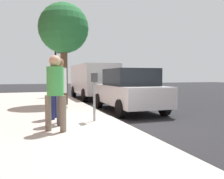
{
  "coord_description": "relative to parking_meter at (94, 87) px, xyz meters",
  "views": [
    {
      "loc": [
        -6.32,
        2.55,
        1.48
      ],
      "look_at": [
        0.5,
        0.18,
        1.07
      ],
      "focal_mm": 38.32,
      "sensor_mm": 36.0,
      "label": 1
    }
  ],
  "objects": [
    {
      "name": "parked_van_far",
      "position": [
        8.16,
        -2.09,
        0.09
      ],
      "size": [
        5.2,
        2.12,
        2.18
      ],
      "color": "silver",
      "rests_on": "ground_plane"
    },
    {
      "name": "pedestrian_bystander",
      "position": [
        -0.98,
        1.22,
        0.06
      ],
      "size": [
        0.4,
        0.47,
        1.82
      ],
      "rotation": [
        0.0,
        0.0,
        -0.61
      ],
      "color": "#726656",
      "rests_on": "sidewalk_slab"
    },
    {
      "name": "sidewalk_slab",
      "position": [
        -0.45,
        2.26,
        -1.09
      ],
      "size": [
        28.0,
        6.0,
        0.15
      ],
      "primitive_type": "cube",
      "color": "#B7B2A8",
      "rests_on": "ground_plane"
    },
    {
      "name": "parking_officer",
      "position": [
        0.8,
        1.09,
        -0.03
      ],
      "size": [
        0.5,
        0.37,
        1.7
      ],
      "rotation": [
        0.0,
        0.0,
        -1.92
      ],
      "color": "#191E4C",
      "rests_on": "sidewalk_slab"
    },
    {
      "name": "pedestrian_at_meter",
      "position": [
        -0.15,
        1.03,
        0.06
      ],
      "size": [
        0.54,
        0.4,
        1.81
      ],
      "rotation": [
        0.0,
        0.0,
        -1.65
      ],
      "color": "#47474C",
      "rests_on": "sidewalk_slab"
    },
    {
      "name": "parking_meter",
      "position": [
        0.0,
        0.0,
        0.0
      ],
      "size": [
        0.36,
        0.12,
        1.41
      ],
      "color": "gray",
      "rests_on": "sidewalk_slab"
    },
    {
      "name": "street_tree",
      "position": [
        4.39,
        0.26,
        2.44
      ],
      "size": [
        2.28,
        2.28,
        4.65
      ],
      "color": "brown",
      "rests_on": "sidewalk_slab"
    },
    {
      "name": "parked_sedan_near",
      "position": [
        2.33,
        -2.09,
        -0.27
      ],
      "size": [
        4.41,
        1.99,
        1.77
      ],
      "color": "silver",
      "rests_on": "ground_plane"
    },
    {
      "name": "ground_plane",
      "position": [
        -0.45,
        -0.74,
        -1.17
      ],
      "size": [
        80.0,
        80.0,
        0.0
      ],
      "primitive_type": "plane",
      "color": "#232326",
      "rests_on": "ground"
    },
    {
      "name": "traffic_signal",
      "position": [
        8.8,
        0.08,
        1.41
      ],
      "size": [
        0.24,
        0.44,
        3.6
      ],
      "color": "black",
      "rests_on": "sidewalk_slab"
    }
  ]
}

